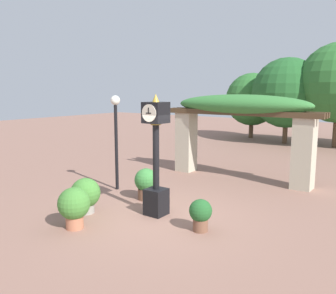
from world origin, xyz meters
The scene contains 9 objects.
ground_plane centered at (0.00, 0.00, 0.00)m, with size 60.00×60.00×0.00m, color #8E6656.
pedestal_clock centered at (-0.10, 0.03, 1.41)m, with size 0.50×0.55×3.00m.
pergola centered at (0.00, 4.59, 2.17)m, with size 5.58×1.22×2.94m.
potted_plant_near_left centered at (-1.62, -0.92, 0.49)m, with size 0.75×0.75×0.90m.
potted_plant_near_right centered at (1.33, -0.23, 0.41)m, with size 0.51×0.51×0.72m.
potted_plant_far_left centered at (-1.04, -1.76, 0.53)m, with size 0.73×0.73×0.94m.
potted_plant_far_right centered at (-1.11, 0.86, 0.48)m, with size 0.66×0.66×0.90m.
lamp_post centered at (-2.51, 1.13, 2.03)m, with size 0.29×0.29×2.93m.
tree_line centered at (0.40, 14.37, 3.11)m, with size 11.65×4.80×5.60m.
Camera 1 is at (5.13, -6.71, 3.08)m, focal length 38.00 mm.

